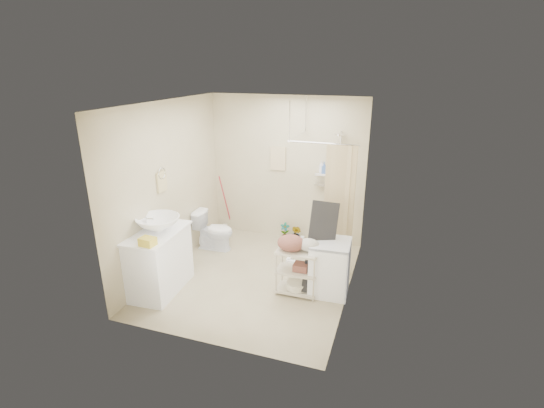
{
  "coord_description": "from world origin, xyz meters",
  "views": [
    {
      "loc": [
        1.93,
        -4.96,
        3.09
      ],
      "look_at": [
        0.18,
        0.25,
        1.13
      ],
      "focal_mm": 26.0,
      "sensor_mm": 36.0,
      "label": 1
    }
  ],
  "objects": [
    {
      "name": "toilet",
      "position": [
        -1.04,
        0.71,
        0.34
      ],
      "size": [
        0.69,
        0.41,
        0.69
      ],
      "primitive_type": "imported",
      "rotation": [
        0.0,
        0.0,
        1.6
      ],
      "color": "white",
      "rests_on": "ground"
    },
    {
      "name": "counter_basket",
      "position": [
        -1.02,
        -1.15,
        0.95
      ],
      "size": [
        0.2,
        0.17,
        0.11
      ],
      "primitive_type": "cube",
      "rotation": [
        0.0,
        0.0,
        -0.08
      ],
      "color": "gold",
      "rests_on": "vanity"
    },
    {
      "name": "wall_back",
      "position": [
        0.0,
        1.6,
        1.3
      ],
      "size": [
        2.8,
        0.04,
        2.6
      ],
      "primitive_type": "cube",
      "color": "beige",
      "rests_on": "ground"
    },
    {
      "name": "potted_plant_a",
      "position": [
        0.03,
        1.44,
        0.17
      ],
      "size": [
        0.19,
        0.15,
        0.33
      ],
      "primitive_type": "imported",
      "rotation": [
        0.0,
        0.0,
        0.16
      ],
      "color": "brown",
      "rests_on": "ground"
    },
    {
      "name": "towel_ring",
      "position": [
        -1.38,
        -0.2,
        1.47
      ],
      "size": [
        0.04,
        0.22,
        0.34
      ],
      "primitive_type": null,
      "color": "beige",
      "rests_on": "wall_left"
    },
    {
      "name": "washing_machine",
      "position": [
        1.14,
        -0.04,
        0.39
      ],
      "size": [
        0.56,
        0.58,
        0.78
      ],
      "primitive_type": "cube",
      "rotation": [
        0.0,
        0.0,
        0.06
      ],
      "color": "white",
      "rests_on": "ground"
    },
    {
      "name": "mop",
      "position": [
        -1.22,
        1.52,
        0.56
      ],
      "size": [
        0.13,
        0.13,
        1.12
      ],
      "primitive_type": null,
      "rotation": [
        0.0,
        0.0,
        0.21
      ],
      "color": "#B22635",
      "rests_on": "ground"
    },
    {
      "name": "wall_right",
      "position": [
        1.4,
        0.0,
        1.3
      ],
      "size": [
        0.04,
        3.2,
        2.6
      ],
      "primitive_type": "cube",
      "color": "beige",
      "rests_on": "ground"
    },
    {
      "name": "wall_front",
      "position": [
        0.0,
        -1.6,
        1.3
      ],
      "size": [
        2.8,
        0.04,
        2.6
      ],
      "primitive_type": "cube",
      "color": "beige",
      "rests_on": "ground"
    },
    {
      "name": "floor",
      "position": [
        0.0,
        0.0,
        0.0
      ],
      "size": [
        3.2,
        3.2,
        0.0
      ],
      "primitive_type": "plane",
      "color": "tan",
      "rests_on": "ground"
    },
    {
      "name": "laundry_rack",
      "position": [
        0.71,
        -0.21,
        0.4
      ],
      "size": [
        0.58,
        0.34,
        0.8
      ],
      "primitive_type": null,
      "rotation": [
        0.0,
        0.0,
        -0.0
      ],
      "color": "beige",
      "rests_on": "ground"
    },
    {
      "name": "ironing_board",
      "position": [
        0.99,
        -0.04,
        0.67
      ],
      "size": [
        0.4,
        0.23,
        1.35
      ],
      "primitive_type": null,
      "rotation": [
        0.0,
        0.0,
        0.34
      ],
      "color": "black",
      "rests_on": "ground"
    },
    {
      "name": "hanging_towel",
      "position": [
        -0.15,
        1.58,
        1.5
      ],
      "size": [
        0.28,
        0.03,
        0.42
      ],
      "primitive_type": "cube",
      "color": "beige",
      "rests_on": "wall_back"
    },
    {
      "name": "ceiling",
      "position": [
        0.0,
        0.0,
        2.6
      ],
      "size": [
        2.8,
        3.2,
        0.04
      ],
      "primitive_type": "cube",
      "color": "silver",
      "rests_on": "ground"
    },
    {
      "name": "sink",
      "position": [
        -1.16,
        -0.7,
        1.0
      ],
      "size": [
        0.66,
        0.66,
        0.21
      ],
      "primitive_type": "imported",
      "rotation": [
        0.0,
        0.0,
        -0.1
      ],
      "color": "white",
      "rests_on": "vanity"
    },
    {
      "name": "shampoo_bottle_a",
      "position": [
        0.65,
        1.53,
        1.42
      ],
      "size": [
        0.09,
        0.09,
        0.21
      ],
      "primitive_type": "imported",
      "rotation": [
        0.0,
        0.0,
        -0.19
      ],
      "color": "silver",
      "rests_on": "shower"
    },
    {
      "name": "vanity",
      "position": [
        -1.16,
        -0.75,
        0.45
      ],
      "size": [
        0.63,
        1.06,
        0.9
      ],
      "primitive_type": "cube",
      "rotation": [
        0.0,
        0.0,
        0.06
      ],
      "color": "white",
      "rests_on": "ground"
    },
    {
      "name": "floor_basket",
      "position": [
        -1.0,
        -0.93,
        0.08
      ],
      "size": [
        0.31,
        0.26,
        0.15
      ],
      "primitive_type": "cube",
      "rotation": [
        0.0,
        0.0,
        0.15
      ],
      "color": "gold",
      "rests_on": "ground"
    },
    {
      "name": "potted_plant_b",
      "position": [
        0.27,
        1.37,
        0.18
      ],
      "size": [
        0.25,
        0.23,
        0.36
      ],
      "primitive_type": "imported",
      "rotation": [
        0.0,
        0.0,
        -0.49
      ],
      "color": "brown",
      "rests_on": "ground"
    },
    {
      "name": "shower",
      "position": [
        0.85,
        1.05,
        1.05
      ],
      "size": [
        1.1,
        1.1,
        2.1
      ],
      "primitive_type": null,
      "color": "white",
      "rests_on": "ground"
    },
    {
      "name": "tp_holder",
      "position": [
        -1.36,
        0.05,
        0.72
      ],
      "size": [
        0.08,
        0.12,
        0.14
      ],
      "primitive_type": null,
      "color": "white",
      "rests_on": "wall_left"
    },
    {
      "name": "shampoo_bottle_b",
      "position": [
        0.69,
        1.54,
        1.41
      ],
      "size": [
        0.11,
        0.11,
        0.19
      ],
      "primitive_type": "imported",
      "rotation": [
        0.0,
        0.0,
        0.29
      ],
      "color": "#466CB8",
      "rests_on": "shower"
    },
    {
      "name": "wall_left",
      "position": [
        -1.4,
        0.0,
        1.3
      ],
      "size": [
        0.04,
        3.2,
        2.6
      ],
      "primitive_type": "cube",
      "color": "beige",
      "rests_on": "ground"
    }
  ]
}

